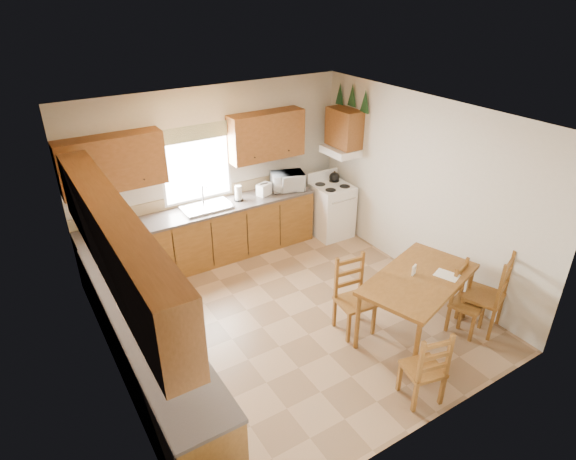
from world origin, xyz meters
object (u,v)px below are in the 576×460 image
chair_far_right (469,300)px  chair_far_left (355,297)px  stove (331,211)px  chair_near_left (424,364)px  dining_table (415,305)px  microwave (287,181)px  chair_near_right (485,291)px

chair_far_right → chair_far_left: bearing=130.0°
chair_far_right → stove: bearing=69.7°
chair_near_left → chair_far_right: (1.33, 0.52, 0.00)m
dining_table → chair_far_right: 0.69m
dining_table → chair_far_right: bearing=-45.2°
chair_near_left → chair_far_left: bearing=-81.2°
microwave → chair_far_left: 2.72m
chair_far_right → microwave: bearing=82.1°
chair_near_left → chair_near_right: bearing=-150.1°
microwave → chair_near_left: size_ratio=0.53×
microwave → dining_table: size_ratio=0.32×
chair_near_right → chair_far_right: (-0.22, 0.06, -0.08)m
chair_near_right → chair_far_left: bearing=-51.0°
stove → dining_table: bearing=-103.1°
microwave → chair_far_left: (-0.61, -2.59, -0.56)m
chair_near_left → dining_table: bearing=-117.4°
chair_near_left → chair_far_right: chair_far_right is taller
microwave → chair_far_right: (0.61, -3.35, -0.60)m
chair_near_left → chair_far_left: chair_far_left is taller
stove → chair_near_left: 3.85m
chair_near_left → chair_near_right: chair_near_right is taller
chair_near_left → chair_far_right: 1.42m
microwave → dining_table: microwave is taller
chair_near_right → chair_far_right: bearing=-36.7°
chair_near_left → chair_far_right: bearing=-145.2°
stove → chair_far_left: 2.66m
chair_near_left → chair_near_right: (1.55, 0.45, 0.09)m
stove → chair_far_right: size_ratio=0.98×
microwave → chair_far_right: size_ratio=0.53×
chair_near_left → chair_near_right: size_ratio=0.84×
chair_far_right → chair_near_left: bearing=-177.0°
chair_near_left → chair_far_left: 1.28m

